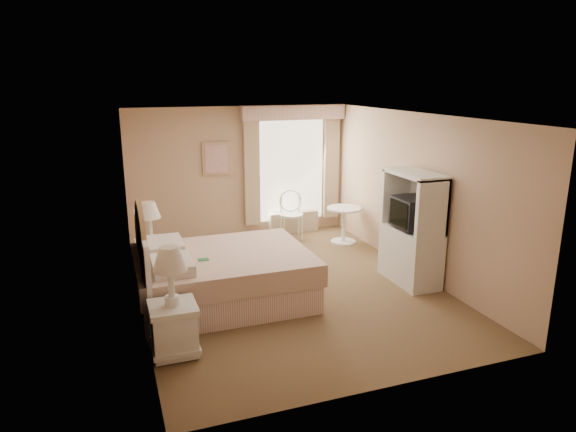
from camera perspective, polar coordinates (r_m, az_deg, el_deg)
name	(u,v)px	position (r m, az deg, el deg)	size (l,w,h in m)	color
room	(288,205)	(7.29, 0.02, 1.22)	(4.21, 5.51, 2.51)	brown
window	(293,166)	(10.07, 0.55, 5.60)	(2.05, 0.22, 2.51)	white
framed_art	(216,159)	(9.68, -7.98, 6.33)	(0.52, 0.04, 0.62)	tan
bed	(216,275)	(7.12, -8.04, -6.55)	(2.33, 1.83, 1.62)	tan
nightstand_near	(173,315)	(5.88, -12.65, -10.73)	(0.51, 0.51, 1.25)	silver
nightstand_far	(152,249)	(8.23, -14.92, -3.55)	(0.48, 0.48, 1.17)	silver
round_table	(344,219)	(9.63, 6.23, -0.36)	(0.64, 0.64, 0.67)	white
cafe_chair	(291,211)	(9.85, 0.33, 0.61)	(0.52, 0.52, 0.93)	white
armoire	(412,237)	(7.87, 13.58, -2.31)	(0.51, 1.02, 1.69)	silver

